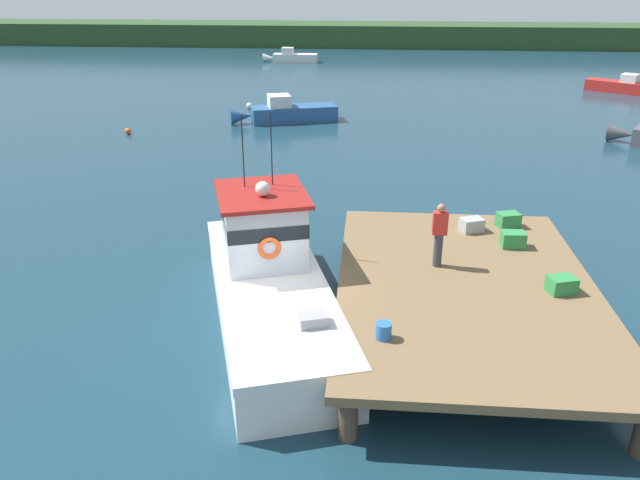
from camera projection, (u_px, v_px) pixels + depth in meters
The scene contains 15 objects.
ground_plane at pixel (266, 318), 15.29m from camera, with size 200.00×200.00×0.00m, color #193847.
dock at pixel (466, 288), 14.49m from camera, with size 6.00×9.00×1.20m.
main_fishing_boat at pixel (268, 277), 15.15m from camera, with size 4.81×9.90×4.80m.
crate_single_by_cleat at pixel (562, 285), 13.95m from camera, with size 0.60×0.44×0.37m, color #2D8442.
crate_stack_mid_dock at pixel (513, 239), 16.25m from camera, with size 0.60×0.44×0.42m, color #2D8442.
crate_stack_near_edge at pixel (508, 220), 17.53m from camera, with size 0.60×0.44×0.42m, color #2D8442.
crate_single_far at pixel (472, 225), 17.25m from camera, with size 0.60×0.44×0.37m, color #9E9EA3.
bait_bucket at pixel (384, 331), 12.20m from camera, with size 0.32×0.32×0.34m, color #2866B2.
deckhand_by_the_boat at pixel (439, 234), 14.95m from camera, with size 0.36×0.22×1.63m.
moored_boat_off_the_point at pixel (287, 112), 35.04m from camera, with size 6.12×2.97×1.54m.
moored_boat_outer_mooring at pixel (291, 57), 58.24m from camera, with size 5.19×1.38×1.32m.
moored_boat_mid_harbor at pixel (623, 86), 43.51m from camera, with size 4.85×3.84×1.32m.
mooring_buoy_channel_marker at pixel (249, 106), 38.42m from camera, with size 0.39×0.39×0.39m, color silver.
mooring_buoy_spare_mooring at pixel (128, 131), 32.46m from camera, with size 0.33×0.33×0.33m, color #EA5B19.
far_shoreline at pixel (353, 34), 71.41m from camera, with size 120.00×8.00×2.40m, color #284723.
Camera 1 is at (2.43, -13.07, 7.91)m, focal length 34.53 mm.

